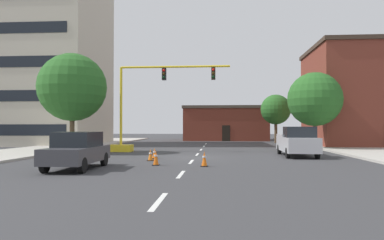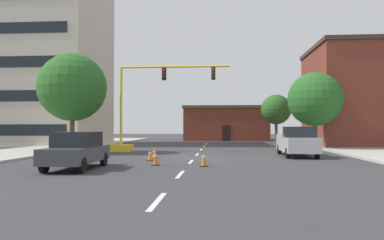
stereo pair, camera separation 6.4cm
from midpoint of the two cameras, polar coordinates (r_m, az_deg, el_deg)
The scene contains 23 objects.
ground_plane at distance 23.71m, azimuth 0.37°, elevation -5.86°, with size 160.00×160.00×0.00m, color #38383A.
sidewalk_left at distance 34.93m, azimuth -20.81°, elevation -4.14°, with size 6.00×56.00×0.14m, color #B2ADA3.
sidewalk_right at distance 33.67m, azimuth 24.45°, elevation -4.23°, with size 6.00×56.00×0.14m, color #B2ADA3.
lane_stripe_seg_0 at distance 9.91m, azimuth -5.39°, elevation -12.53°, with size 0.16×2.40×0.01m, color silver.
lane_stripe_seg_1 at distance 15.29m, azimuth -1.86°, elevation -8.48°, with size 0.16×2.40×0.01m, color silver.
lane_stripe_seg_2 at distance 20.73m, azimuth -0.21°, elevation -6.54°, with size 0.16×2.40×0.01m, color silver.
lane_stripe_seg_3 at distance 26.20m, azimuth 0.75°, elevation -5.40°, with size 0.16×2.40×0.01m, color silver.
lane_stripe_seg_4 at distance 31.68m, azimuth 1.38°, elevation -4.65°, with size 0.16×2.40×0.01m, color silver.
lane_stripe_seg_5 at distance 37.16m, azimuth 1.82°, elevation -4.13°, with size 0.16×2.40×0.01m, color silver.
lane_stripe_seg_6 at distance 42.65m, azimuth 2.15°, elevation -3.74°, with size 0.16×2.40×0.01m, color silver.
building_tall_left at distance 45.58m, azimuth -21.79°, elevation 9.41°, with size 12.51×12.37×20.42m.
building_brick_center at distance 55.26m, azimuth 5.23°, elevation -0.54°, with size 12.30×9.81×4.98m.
building_row_right at distance 41.75m, azimuth 25.63°, elevation 3.37°, with size 11.38×10.61×10.26m.
traffic_signal_gantry at distance 29.41m, azimuth -8.74°, elevation -0.49°, with size 9.60×1.20×6.83m.
tree_left_near at distance 29.36m, azimuth -18.26°, elevation 4.86°, with size 5.17×5.17×7.58m.
tree_right_far at distance 46.07m, azimuth 12.92°, elevation 1.59°, with size 3.69×3.69×5.97m.
tree_right_mid at distance 33.60m, azimuth 18.59°, elevation 3.08°, with size 4.71×4.71×6.75m.
pickup_truck_silver at distance 25.51m, azimuth 16.03°, elevation -3.29°, with size 2.10×5.44×1.99m.
sedan_dark_gray_near_left at distance 17.97m, azimuth -17.59°, elevation -4.49°, with size 1.92×4.52×1.74m.
traffic_cone_roadside_a at distance 18.87m, azimuth -5.76°, elevation -5.91°, with size 0.36×0.36×0.78m.
traffic_cone_roadside_b at distance 22.92m, azimuth -5.96°, elevation -5.22°, with size 0.36×0.36×0.65m.
traffic_cone_roadside_c at distance 18.22m, azimuth 1.83°, elevation -6.11°, with size 0.36×0.36×0.77m.
traffic_cone_roadside_d at distance 21.44m, azimuth -6.60°, elevation -5.46°, with size 0.36×0.36×0.68m.
Camera 1 is at (1.61, -23.57, 1.97)m, focal length 34.12 mm.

